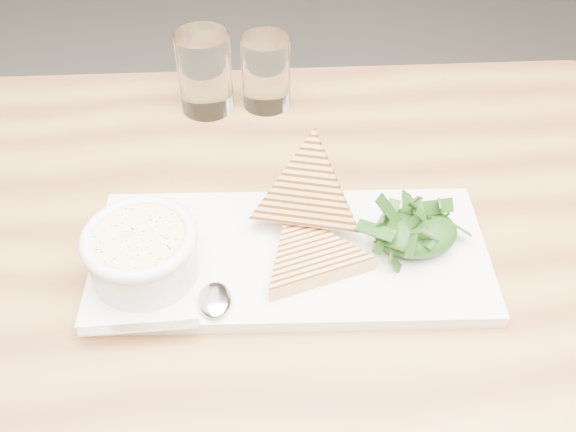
{
  "coord_description": "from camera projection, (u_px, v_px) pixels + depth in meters",
  "views": [
    {
      "loc": [
        -0.0,
        -0.5,
        1.26
      ],
      "look_at": [
        0.07,
        -0.01,
        0.77
      ],
      "focal_mm": 40.0,
      "sensor_mm": 36.0,
      "label": 1
    }
  ],
  "objects": [
    {
      "name": "table_top",
      "position": [
        226.0,
        252.0,
        0.75
      ],
      "size": [
        1.17,
        0.84,
        0.04
      ],
      "primitive_type": "cube",
      "rotation": [
        0.0,
        0.0,
        -0.1
      ],
      "color": "#A07A3C",
      "rests_on": "ground"
    },
    {
      "name": "arugula_pile",
      "position": [
        417.0,
        226.0,
        0.69
      ],
      "size": [
        0.11,
        0.1,
        0.05
      ],
      "primitive_type": null,
      "color": "#27581B",
      "rests_on": "platter"
    },
    {
      "name": "sandwich_flat",
      "position": [
        311.0,
        256.0,
        0.69
      ],
      "size": [
        0.17,
        0.17,
        0.02
      ],
      "primitive_type": null,
      "rotation": [
        0.0,
        0.0,
        0.22
      ],
      "color": "tan",
      "rests_on": "platter"
    },
    {
      "name": "sandwich_lean",
      "position": [
        307.0,
        193.0,
        0.7
      ],
      "size": [
        0.18,
        0.18,
        0.16
      ],
      "primitive_type": null,
      "rotation": [
        0.96,
        0.0,
        -0.33
      ],
      "color": "tan",
      "rests_on": "sandwich_flat"
    },
    {
      "name": "spoon_handle",
      "position": [
        139.0,
        328.0,
        0.63
      ],
      "size": [
        0.12,
        0.02,
        0.0
      ],
      "primitive_type": "cube",
      "rotation": [
        0.0,
        0.0,
        -0.06
      ],
      "color": "silver",
      "rests_on": "platter"
    },
    {
      "name": "spoon_bowl",
      "position": [
        215.0,
        300.0,
        0.65
      ],
      "size": [
        0.04,
        0.05,
        0.01
      ],
      "primitive_type": "ellipsoid",
      "rotation": [
        0.0,
        0.0,
        -0.06
      ],
      "color": "silver",
      "rests_on": "platter"
    },
    {
      "name": "table_leg_br",
      "position": [
        475.0,
        230.0,
        1.29
      ],
      "size": [
        0.06,
        0.06,
        0.68
      ],
      "primitive_type": "cylinder",
      "color": "#A07A3C",
      "rests_on": "ground"
    },
    {
      "name": "soup_bowl",
      "position": [
        144.0,
        257.0,
        0.67
      ],
      "size": [
        0.11,
        0.11,
        0.04
      ],
      "primitive_type": "cylinder",
      "color": "white",
      "rests_on": "platter"
    },
    {
      "name": "glass_near",
      "position": [
        205.0,
        73.0,
        0.89
      ],
      "size": [
        0.08,
        0.08,
        0.11
      ],
      "primitive_type": "cylinder",
      "color": "white",
      "rests_on": "table_top"
    },
    {
      "name": "soup",
      "position": [
        139.0,
        239.0,
        0.65
      ],
      "size": [
        0.1,
        0.1,
        0.01
      ],
      "primitive_type": "cylinder",
      "color": "beige",
      "rests_on": "soup_bowl"
    },
    {
      "name": "platter",
      "position": [
        291.0,
        256.0,
        0.71
      ],
      "size": [
        0.45,
        0.25,
        0.02
      ],
      "primitive_type": "cube",
      "rotation": [
        0.0,
        0.0,
        -0.13
      ],
      "color": "white",
      "rests_on": "table_top"
    },
    {
      "name": "glass_far",
      "position": [
        266.0,
        72.0,
        0.9
      ],
      "size": [
        0.07,
        0.07,
        0.1
      ],
      "primitive_type": "cylinder",
      "color": "white",
      "rests_on": "table_top"
    },
    {
      "name": "bowl_rim",
      "position": [
        139.0,
        238.0,
        0.65
      ],
      "size": [
        0.12,
        0.12,
        0.01
      ],
      "primitive_type": "torus",
      "color": "white",
      "rests_on": "soup_bowl"
    },
    {
      "name": "salad_base",
      "position": [
        416.0,
        232.0,
        0.7
      ],
      "size": [
        0.09,
        0.07,
        0.04
      ],
      "primitive_type": "ellipsoid",
      "color": "black",
      "rests_on": "platter"
    }
  ]
}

